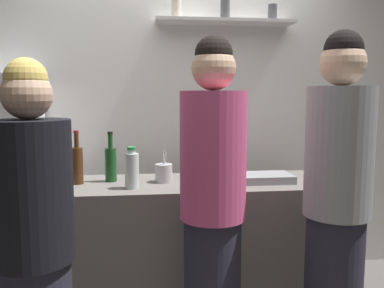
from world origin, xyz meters
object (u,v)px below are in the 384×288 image
object	(u,v)px
baking_pan	(265,178)
utensil_holder	(164,173)
person_grey_hoodie	(337,205)
water_bottle_plastic	(132,170)
person_pink_top	(213,208)
wine_bottle_green_glass	(111,163)
wine_bottle_amber_glass	(77,164)
person_blonde	(34,252)

from	to	relation	value
baking_pan	utensil_holder	xyz separation A→B (m)	(-0.67, 0.06, 0.04)
person_grey_hoodie	water_bottle_plastic	bearing A→B (deg)	-107.66
person_grey_hoodie	utensil_holder	bearing A→B (deg)	-119.75
water_bottle_plastic	baking_pan	bearing A→B (deg)	6.30
water_bottle_plastic	person_pink_top	bearing A→B (deg)	-45.17
wine_bottle_green_glass	wine_bottle_amber_glass	bearing A→B (deg)	-165.73
wine_bottle_amber_glass	person_grey_hoodie	size ratio (longest dim) A/B	0.19
wine_bottle_green_glass	person_grey_hoodie	world-z (taller)	person_grey_hoodie
wine_bottle_green_glass	person_grey_hoodie	size ratio (longest dim) A/B	0.18
wine_bottle_amber_glass	person_grey_hoodie	distance (m)	1.57
wine_bottle_amber_glass	water_bottle_plastic	xyz separation A→B (m)	(0.35, -0.17, -0.01)
wine_bottle_amber_glass	person_blonde	bearing A→B (deg)	-92.78
wine_bottle_amber_glass	utensil_holder	bearing A→B (deg)	-0.93
person_pink_top	person_grey_hoodie	xyz separation A→B (m)	(0.64, -0.07, 0.02)
water_bottle_plastic	person_pink_top	size ratio (longest dim) A/B	0.15
utensil_holder	wine_bottle_amber_glass	world-z (taller)	wine_bottle_amber_glass
utensil_holder	wine_bottle_green_glass	world-z (taller)	wine_bottle_green_glass
water_bottle_plastic	person_grey_hoodie	xyz separation A→B (m)	(1.06, -0.50, -0.12)
wine_bottle_amber_glass	person_pink_top	distance (m)	0.99
baking_pan	person_pink_top	size ratio (longest dim) A/B	0.19
baking_pan	wine_bottle_green_glass	size ratio (longest dim) A/B	1.03
water_bottle_plastic	person_blonde	xyz separation A→B (m)	(-0.39, -0.72, -0.22)
wine_bottle_green_glass	utensil_holder	bearing A→B (deg)	-10.12
water_bottle_plastic	person_grey_hoodie	distance (m)	1.18
wine_bottle_green_glass	person_pink_top	bearing A→B (deg)	-48.64
baking_pan	wine_bottle_amber_glass	world-z (taller)	wine_bottle_amber_glass
person_pink_top	utensil_holder	bearing A→B (deg)	-79.94
wine_bottle_amber_glass	water_bottle_plastic	bearing A→B (deg)	-25.37
person_blonde	person_grey_hoodie	size ratio (longest dim) A/B	0.90
baking_pan	wine_bottle_green_glass	world-z (taller)	wine_bottle_green_glass
baking_pan	water_bottle_plastic	world-z (taller)	water_bottle_plastic
utensil_holder	water_bottle_plastic	world-z (taller)	water_bottle_plastic
utensil_holder	person_pink_top	bearing A→B (deg)	-68.96
utensil_holder	person_blonde	world-z (taller)	person_blonde
utensil_holder	person_blonde	size ratio (longest dim) A/B	0.14
wine_bottle_amber_glass	person_pink_top	bearing A→B (deg)	-37.45
utensil_holder	person_pink_top	world-z (taller)	person_pink_top
baking_pan	person_grey_hoodie	distance (m)	0.63
baking_pan	person_pink_top	distance (m)	0.69
baking_pan	person_blonde	world-z (taller)	person_blonde
person_grey_hoodie	person_pink_top	bearing A→B (deg)	-88.84
wine_bottle_amber_glass	water_bottle_plastic	distance (m)	0.39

